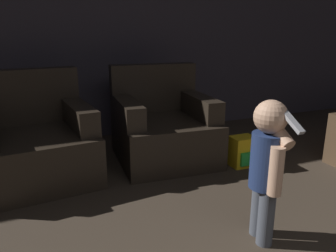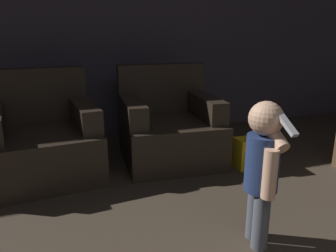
{
  "view_description": "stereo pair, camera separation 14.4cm",
  "coord_description": "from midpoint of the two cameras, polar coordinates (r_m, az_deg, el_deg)",
  "views": [
    {
      "loc": [
        -0.86,
        0.8,
        1.16
      ],
      "look_at": [
        -0.0,
        2.82,
        0.54
      ],
      "focal_mm": 35.0,
      "sensor_mm": 36.0,
      "label": 1
    },
    {
      "loc": [
        -0.72,
        0.75,
        1.16
      ],
      "look_at": [
        -0.0,
        2.82,
        0.54
      ],
      "focal_mm": 35.0,
      "sensor_mm": 36.0,
      "label": 2
    }
  ],
  "objects": [
    {
      "name": "wall_back",
      "position": [
        3.81,
        -11.51,
        17.65
      ],
      "size": [
        8.4,
        0.05,
        2.6
      ],
      "color": "#3D3842",
      "rests_on": "ground_plane"
    },
    {
      "name": "armchair_left",
      "position": [
        2.93,
        -23.23,
        -2.62
      ],
      "size": [
        0.93,
        0.97,
        0.87
      ],
      "rotation": [
        0.0,
        0.0,
        0.09
      ],
      "color": "black",
      "rests_on": "ground_plane"
    },
    {
      "name": "armchair_right",
      "position": [
        3.11,
        -2.25,
        -0.26
      ],
      "size": [
        0.92,
        0.95,
        0.87
      ],
      "rotation": [
        0.0,
        0.0,
        -0.07
      ],
      "color": "black",
      "rests_on": "ground_plane"
    },
    {
      "name": "person_toddler",
      "position": [
        1.86,
        14.88,
        -5.96
      ],
      "size": [
        0.18,
        0.33,
        0.83
      ],
      "rotation": [
        0.0,
        0.0,
        -1.83
      ],
      "color": "#474C56",
      "rests_on": "ground_plane"
    },
    {
      "name": "toy_backpack",
      "position": [
        3.02,
        11.54,
        -4.39
      ],
      "size": [
        0.22,
        0.19,
        0.27
      ],
      "color": "yellow",
      "rests_on": "ground_plane"
    }
  ]
}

